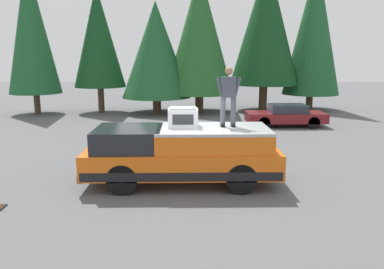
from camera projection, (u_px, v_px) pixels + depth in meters
name	position (u px, v px, depth m)	size (l,w,h in m)	color
ground_plane	(187.00, 183.00, 11.07)	(90.00, 90.00, 0.00)	#565659
pickup_truck	(182.00, 154.00, 10.91)	(2.01, 5.54, 1.65)	orange
compressor_unit	(183.00, 117.00, 10.86)	(0.65, 0.84, 0.56)	silver
person_on_truck_bed	(228.00, 95.00, 10.79)	(0.29, 0.72, 1.69)	#4C515B
parked_car_maroon	(286.00, 115.00, 20.04)	(1.64, 4.10, 1.16)	maroon
conifer_far_left	(314.00, 28.00, 25.32)	(3.79, 3.79, 9.93)	#4C3826
conifer_left	(266.00, 23.00, 25.03)	(4.59, 4.59, 9.82)	#4C3826
conifer_center_left	(200.00, 33.00, 24.30)	(4.46, 4.46, 8.97)	#4C3826
conifer_center_right	(156.00, 50.00, 24.15)	(4.42, 4.42, 7.06)	#4C3826
conifer_right	(98.00, 37.00, 24.19)	(3.29, 3.29, 8.04)	#4C3826
conifer_far_right	(31.00, 28.00, 23.39)	(3.20, 3.20, 9.43)	#4C3826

